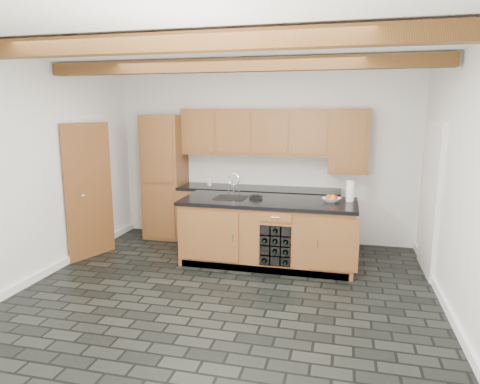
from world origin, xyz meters
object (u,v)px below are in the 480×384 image
object	(u,v)px
fruit_bowl	(331,200)
island	(268,232)
paper_towel	(350,191)
kitchen_scale	(256,197)

from	to	relation	value
fruit_bowl	island	bearing A→B (deg)	-175.20
island	paper_towel	bearing A→B (deg)	9.46
kitchen_scale	island	bearing A→B (deg)	-13.07
fruit_bowl	kitchen_scale	bearing A→B (deg)	-178.39
fruit_bowl	paper_towel	world-z (taller)	paper_towel
fruit_bowl	paper_towel	size ratio (longest dim) A/B	0.86
island	fruit_bowl	world-z (taller)	fruit_bowl
paper_towel	kitchen_scale	bearing A→B (deg)	-173.76
kitchen_scale	paper_towel	xyz separation A→B (m)	(1.30, 0.14, 0.12)
fruit_bowl	paper_towel	distance (m)	0.29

